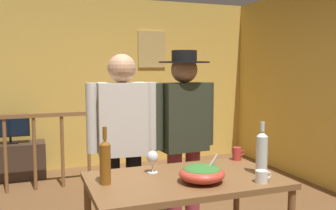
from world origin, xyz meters
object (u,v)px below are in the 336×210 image
person_standing_left (123,137)px  person_standing_right (184,129)px  salad_bowl (202,173)px  stair_railing (51,142)px  serving_table (185,190)px  mug_red (237,154)px  flat_screen_tv (10,126)px  wine_bottle_amber (105,161)px  tv_console (11,161)px  mug_white (262,177)px  wine_bottle_clear (262,152)px  framed_picture (152,49)px  wine_glass (153,158)px

person_standing_left → person_standing_right: bearing=-175.0°
salad_bowl → person_standing_left: size_ratio=0.18×
stair_railing → serving_table: bearing=-74.1°
mug_red → person_standing_left: person_standing_left is taller
flat_screen_tv → wine_bottle_amber: bearing=-77.3°
tv_console → wine_bottle_amber: (0.71, -3.18, 0.71)m
wine_bottle_amber → mug_white: size_ratio=3.23×
stair_railing → person_standing_right: person_standing_right is taller
wine_bottle_clear → person_standing_left: (-0.80, 0.79, 0.02)m
framed_picture → flat_screen_tv: 2.43m
wine_bottle_amber → mug_white: 1.02m
wine_glass → wine_bottle_clear: (0.70, -0.30, 0.05)m
wine_bottle_clear → serving_table: bearing=167.7°
stair_railing → person_standing_left: bearing=-76.3°
tv_console → flat_screen_tv: (0.00, -0.03, 0.49)m
salad_bowl → wine_bottle_clear: bearing=2.1°
tv_console → person_standing_left: (0.97, -2.56, 0.73)m
tv_console → wine_bottle_amber: wine_bottle_amber is taller
wine_bottle_amber → person_standing_left: person_standing_left is taller
stair_railing → person_standing_right: 2.23m
wine_glass → mug_red: bearing=8.5°
serving_table → wine_glass: bearing=133.4°
mug_white → person_standing_right: 0.98m
tv_console → serving_table: 3.49m
mug_white → tv_console: bearing=115.4°
tv_console → wine_bottle_clear: 3.85m
stair_railing → salad_bowl: size_ratio=8.15×
mug_red → mug_white: bearing=-105.3°
wine_glass → mug_red: 0.76m
serving_table → salad_bowl: (0.06, -0.13, 0.15)m
serving_table → wine_bottle_clear: wine_bottle_clear is taller
framed_picture → wine_glass: (-1.07, -3.34, -0.92)m
wine_glass → wine_bottle_amber: 0.39m
wine_bottle_clear → wine_bottle_amber: bearing=171.4°
flat_screen_tv → wine_glass: wine_glass is taller
serving_table → person_standing_left: (-0.27, 0.67, 0.26)m
framed_picture → person_standing_left: 3.19m
flat_screen_tv → tv_console: bearing=90.0°
wine_bottle_clear → mug_red: size_ratio=3.48×
wine_glass → person_standing_left: bearing=101.4°
flat_screen_tv → person_standing_left: 2.72m
serving_table → mug_red: mug_red is taller
framed_picture → wine_bottle_amber: 3.86m
stair_railing → person_standing_left: (0.47, -1.94, 0.38)m
serving_table → person_standing_left: size_ratio=0.79×
serving_table → person_standing_right: bearing=68.0°
wine_bottle_amber → person_standing_right: bearing=37.8°
wine_bottle_amber → serving_table: bearing=-5.0°
framed_picture → person_standing_left: size_ratio=0.35×
serving_table → tv_console: bearing=111.1°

